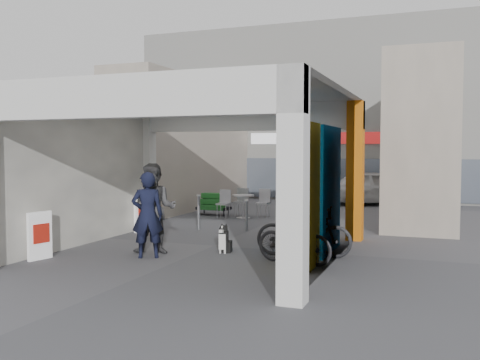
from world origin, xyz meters
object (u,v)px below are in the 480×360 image
at_px(border_collie, 225,241).
at_px(white_van, 377,187).
at_px(man_crates, 295,187).
at_px(cafe_set, 243,207).
at_px(bicycle_front, 304,231).
at_px(man_elderly, 312,209).
at_px(bicycle_rear, 294,239).
at_px(produce_stand, 214,206).
at_px(man_with_dog, 147,215).
at_px(man_back_turned, 155,209).

relative_size(border_collie, white_van, 0.15).
distance_m(man_crates, white_van, 4.28).
distance_m(cafe_set, white_van, 6.94).
xyz_separation_m(man_crates, bicycle_front, (2.38, -8.27, -0.35)).
xyz_separation_m(man_elderly, bicycle_rear, (0.18, -2.34, -0.37)).
distance_m(border_collie, man_crates, 8.53).
relative_size(bicycle_front, white_van, 0.48).
distance_m(produce_stand, white_van, 7.51).
bearing_deg(produce_stand, cafe_set, 11.71).
relative_size(man_with_dog, man_elderly, 1.06).
height_order(produce_stand, bicycle_front, bicycle_front).
height_order(cafe_set, bicycle_front, bicycle_front).
bearing_deg(bicycle_rear, bicycle_front, 12.66).
bearing_deg(man_crates, man_elderly, 132.16).
bearing_deg(man_crates, border_collie, 118.33).
height_order(border_collie, man_crates, man_crates).
distance_m(border_collie, man_with_dog, 1.82).
xyz_separation_m(produce_stand, man_back_turned, (1.58, -6.88, 0.69)).
bearing_deg(man_elderly, bicycle_rear, -63.90).
bearing_deg(bicycle_front, produce_stand, 32.68).
height_order(border_collie, man_with_dog, man_with_dog).
bearing_deg(cafe_set, white_van, 56.52).
bearing_deg(border_collie, man_crates, 80.84).
xyz_separation_m(border_collie, man_elderly, (1.57, 1.75, 0.60)).
bearing_deg(man_crates, bicycle_rear, 128.75).
bearing_deg(bicycle_front, man_back_turned, 99.59).
bearing_deg(bicycle_rear, man_crates, 27.35).
height_order(cafe_set, produce_stand, cafe_set).
xyz_separation_m(man_back_turned, man_crates, (0.76, 9.11, -0.10)).
bearing_deg(man_back_turned, border_collie, 5.99).
xyz_separation_m(cafe_set, produce_stand, (-1.16, 0.17, -0.04)).
bearing_deg(man_back_turned, produce_stand, 84.64).
xyz_separation_m(man_back_turned, white_van, (3.40, 12.48, -0.27)).
bearing_deg(man_crates, man_with_dog, 110.02).
bearing_deg(man_crates, cafe_set, 87.74).
relative_size(cafe_set, man_back_turned, 0.79).
xyz_separation_m(cafe_set, bicycle_front, (3.57, -5.86, 0.20)).
height_order(cafe_set, man_elderly, man_elderly).
relative_size(man_with_dog, man_crates, 1.03).
distance_m(produce_stand, border_collie, 6.92).
bearing_deg(man_elderly, man_crates, 129.82).
xyz_separation_m(produce_stand, man_crates, (2.35, 2.23, 0.59)).
distance_m(cafe_set, produce_stand, 1.17).
height_order(border_collie, white_van, white_van).
bearing_deg(white_van, produce_stand, 118.20).
distance_m(man_elderly, man_crates, 7.08).
xyz_separation_m(man_with_dog, white_van, (3.31, 12.94, -0.19)).
relative_size(cafe_set, man_elderly, 0.91).
xyz_separation_m(man_with_dog, man_elderly, (2.87, 2.84, -0.05)).
xyz_separation_m(border_collie, man_crates, (-0.63, 8.48, 0.63)).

